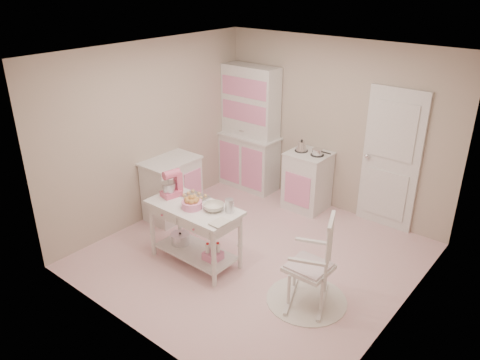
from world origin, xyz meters
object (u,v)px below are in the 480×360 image
Objects in this scene: hutch at (249,129)px; work_table at (195,234)px; stand_mixer at (171,184)px; stove at (307,180)px; base_cabinet at (172,188)px; bread_basket at (192,205)px; rocking_chair at (309,260)px.

work_table is (0.91, -2.24, -0.64)m from hutch.
hutch reaches higher than stand_mixer.
stove is 2.71× the size of stand_mixer.
base_cabinet is 0.77× the size of work_table.
stove reaches higher than work_table.
work_table is 4.80× the size of bread_basket.
hutch is at bearing 114.95° from stand_mixer.
rocking_chair is at bearing -39.48° from hutch.
stand_mixer is 1.36× the size of bread_basket.
stand_mixer is (-1.95, -0.21, 0.42)m from rocking_chair.
hutch is 3.20m from rocking_chair.
stove is at bearing 47.25° from base_cabinet.
base_cabinet is 0.84× the size of rocking_chair.
rocking_chair reaches higher than base_cabinet.
bread_basket is (0.93, -2.29, -0.19)m from hutch.
base_cabinet is at bearing -132.75° from stove.
hutch is at bearing 82.29° from base_cabinet.
base_cabinet is 2.71× the size of stand_mixer.
rocking_chair is at bearing -57.70° from stove.
rocking_chair reaches higher than bread_basket.
stove is 2.08m from base_cabinet.
rocking_chair is 4.40× the size of bread_basket.
stove is 2.21m from work_table.
stand_mixer is at bearing -77.57° from hutch.
rocking_chair is 2.01m from stand_mixer.
stove is 3.68× the size of bread_basket.
base_cabinet is at bearing 149.61° from work_table.
bread_basket is at bearing -68.20° from work_table.
stove is 2.29m from bread_basket.
stove and base_cabinet have the same top height.
bread_basket is at bearing 3.48° from stand_mixer.
base_cabinet is 2.69m from rocking_chair.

